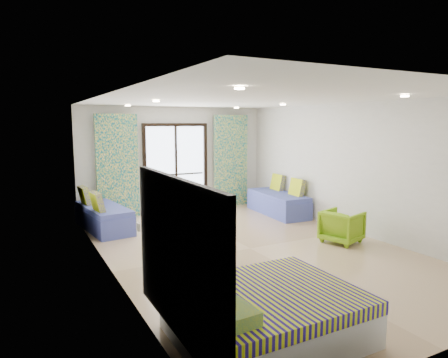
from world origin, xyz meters
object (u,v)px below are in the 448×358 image
daybed_left (103,217)px  daybed_right (278,202)px  bed (265,314)px  coffee_table (185,207)px  armchair (342,225)px

daybed_left → daybed_right: size_ratio=0.98×
daybed_left → daybed_right: daybed_right is taller
bed → daybed_left: 5.35m
coffee_table → armchair: size_ratio=0.99×
daybed_left → daybed_right: 4.27m
daybed_left → coffee_table: (1.84, -0.13, 0.06)m
daybed_left → coffee_table: bearing=-11.3°
daybed_left → coffee_table: daybed_left is taller
daybed_left → daybed_right: bearing=-14.1°
bed → coffee_table: 5.32m
coffee_table → armchair: 3.60m
armchair → bed: bearing=107.4°
daybed_left → coffee_table: 1.85m
bed → armchair: (3.24, 2.21, 0.07)m
daybed_left → armchair: size_ratio=2.81×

